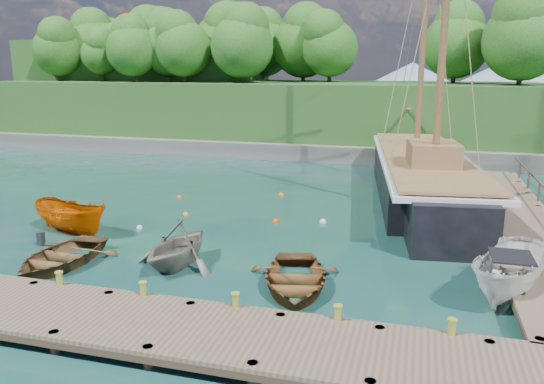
% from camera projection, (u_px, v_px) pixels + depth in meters
% --- Properties ---
extents(ground, '(160.00, 160.00, 0.00)m').
position_uv_depth(ground, '(231.00, 260.00, 20.92)').
color(ground, '#173D32').
rests_on(ground, ground).
extents(dock_near, '(20.00, 3.20, 1.10)m').
position_uv_depth(dock_near, '(218.00, 335.00, 14.20)').
color(dock_near, brown).
rests_on(dock_near, ground).
extents(dock_east, '(3.20, 24.00, 1.10)m').
position_uv_depth(dock_east, '(519.00, 223.00, 24.33)').
color(dock_east, brown).
rests_on(dock_east, ground).
extents(bollard_0, '(0.26, 0.26, 0.45)m').
position_uv_depth(bollard_0, '(62.00, 302.00, 17.20)').
color(bollard_0, olive).
rests_on(bollard_0, ground).
extents(bollard_1, '(0.26, 0.26, 0.45)m').
position_uv_depth(bollard_1, '(145.00, 313.00, 16.41)').
color(bollard_1, olive).
rests_on(bollard_1, ground).
extents(bollard_2, '(0.26, 0.26, 0.45)m').
position_uv_depth(bollard_2, '(236.00, 326.00, 15.61)').
color(bollard_2, olive).
rests_on(bollard_2, ground).
extents(bollard_3, '(0.26, 0.26, 0.45)m').
position_uv_depth(bollard_3, '(337.00, 340.00, 14.82)').
color(bollard_3, olive).
rests_on(bollard_3, ground).
extents(bollard_4, '(0.26, 0.26, 0.45)m').
position_uv_depth(bollard_4, '(450.00, 355.00, 14.03)').
color(bollard_4, olive).
rests_on(bollard_4, ground).
extents(rowboat_0, '(3.30, 4.56, 0.93)m').
position_uv_depth(rowboat_0, '(61.00, 265.00, 20.39)').
color(rowboat_0, brown).
rests_on(rowboat_0, ground).
extents(rowboat_1, '(3.70, 4.13, 1.96)m').
position_uv_depth(rowboat_1, '(178.00, 266.00, 20.29)').
color(rowboat_1, '#6D685C').
rests_on(rowboat_1, ground).
extents(rowboat_2, '(4.20, 5.19, 0.95)m').
position_uv_depth(rowboat_2, '(294.00, 288.00, 18.25)').
color(rowboat_2, brown).
rests_on(rowboat_2, ground).
extents(motorboat_orange, '(4.62, 2.72, 1.68)m').
position_uv_depth(motorboat_orange, '(73.00, 232.00, 24.39)').
color(motorboat_orange, '#CE5600').
rests_on(motorboat_orange, ground).
extents(cabin_boat_white, '(3.48, 5.08, 1.84)m').
position_uv_depth(cabin_boat_white, '(507.00, 297.00, 17.55)').
color(cabin_boat_white, silver).
rests_on(cabin_boat_white, ground).
extents(schooner, '(7.30, 26.92, 19.66)m').
position_uv_depth(schooner, '(423.00, 180.00, 30.33)').
color(schooner, black).
rests_on(schooner, ground).
extents(mooring_buoy_0, '(0.28, 0.28, 0.28)m').
position_uv_depth(mooring_buoy_0, '(140.00, 229.00, 24.94)').
color(mooring_buoy_0, silver).
rests_on(mooring_buoy_0, ground).
extents(mooring_buoy_1, '(0.28, 0.28, 0.28)m').
position_uv_depth(mooring_buoy_1, '(186.00, 215.00, 27.22)').
color(mooring_buoy_1, orange).
rests_on(mooring_buoy_1, ground).
extents(mooring_buoy_2, '(0.32, 0.32, 0.32)m').
position_uv_depth(mooring_buoy_2, '(276.00, 222.00, 25.98)').
color(mooring_buoy_2, '#DF4601').
rests_on(mooring_buoy_2, ground).
extents(mooring_buoy_3, '(0.36, 0.36, 0.36)m').
position_uv_depth(mooring_buoy_3, '(323.00, 223.00, 25.86)').
color(mooring_buoy_3, silver).
rests_on(mooring_buoy_3, ground).
extents(mooring_buoy_4, '(0.28, 0.28, 0.28)m').
position_uv_depth(mooring_buoy_4, '(179.00, 198.00, 30.78)').
color(mooring_buoy_4, '#F15820').
rests_on(mooring_buoy_4, ground).
extents(mooring_buoy_5, '(0.33, 0.33, 0.33)m').
position_uv_depth(mooring_buoy_5, '(281.00, 195.00, 31.31)').
color(mooring_buoy_5, orange).
rests_on(mooring_buoy_5, ground).
extents(headland, '(51.00, 19.31, 12.90)m').
position_uv_depth(headland, '(217.00, 86.00, 52.39)').
color(headland, '#474744').
rests_on(headland, ground).
extents(distant_ridge, '(117.00, 40.00, 10.00)m').
position_uv_depth(distant_ridge, '(407.00, 86.00, 84.30)').
color(distant_ridge, '#728CA5').
rests_on(distant_ridge, ground).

